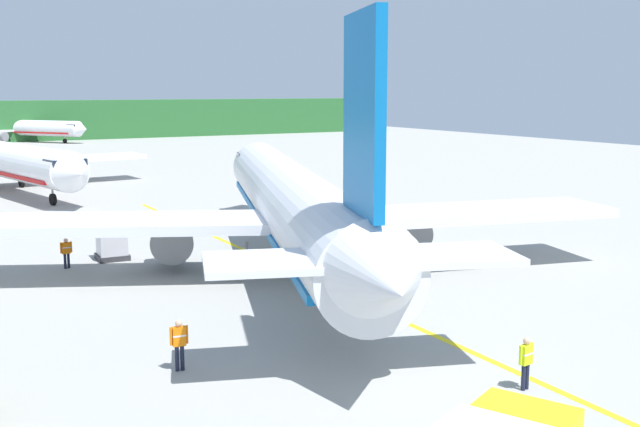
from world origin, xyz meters
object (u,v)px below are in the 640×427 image
crew_loader_right (179,341)px  cargo_container_near (112,243)px  airliner_far_taxiway (19,128)px  crew_loader_left (526,359)px  airliner_foreground (293,203)px  crew_marshaller (66,251)px

crew_loader_right → cargo_container_near: bearing=82.5°
airliner_far_taxiway → cargo_container_near: size_ratio=12.62×
cargo_container_near → crew_loader_left: size_ratio=1.17×
airliner_foreground → crew_loader_left: size_ratio=23.51×
crew_marshaller → airliner_foreground: bearing=-26.1°
airliner_far_taxiway → airliner_foreground: bearing=-91.0°
airliner_foreground → cargo_container_near: (-8.16, 6.26, -2.44)m
airliner_far_taxiway → cargo_container_near: airliner_far_taxiway is taller
crew_marshaller → crew_loader_right: bearing=-89.1°
airliner_foreground → airliner_far_taxiway: bearing=89.0°
crew_loader_right → crew_loader_left: bearing=-37.8°
airliner_foreground → airliner_far_taxiway: size_ratio=1.60×
cargo_container_near → crew_loader_right: cargo_container_near is taller
crew_loader_left → crew_marshaller: bearing=110.9°
airliner_foreground → cargo_container_near: 10.57m
airliner_foreground → crew_loader_left: 19.18m
cargo_container_near → crew_loader_right: bearing=-97.5°
airliner_far_taxiway → crew_loader_right: airliner_far_taxiway is taller
airliner_far_taxiway → crew_marshaller: (-12.74, -105.55, -1.50)m
crew_marshaller → crew_loader_right: 17.27m
airliner_far_taxiway → crew_marshaller: bearing=-96.9°
cargo_container_near → airliner_far_taxiway: bearing=84.5°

